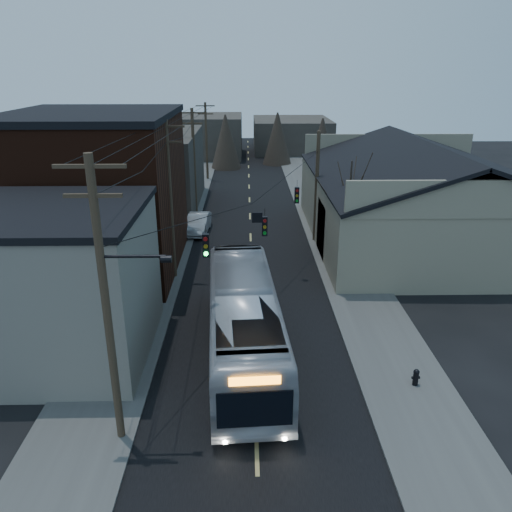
# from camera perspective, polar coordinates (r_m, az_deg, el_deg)

# --- Properties ---
(ground) EXTENTS (160.00, 160.00, 0.00)m
(ground) POSITION_cam_1_polar(r_m,az_deg,el_deg) (17.61, 0.26, -26.23)
(ground) COLOR black
(ground) RESTS_ON ground
(road_surface) EXTENTS (9.00, 110.00, 0.02)m
(road_surface) POSITION_cam_1_polar(r_m,az_deg,el_deg) (43.91, -0.67, 3.83)
(road_surface) COLOR black
(road_surface) RESTS_ON ground
(sidewalk_left) EXTENTS (4.00, 110.00, 0.12)m
(sidewalk_left) POSITION_cam_1_polar(r_m,az_deg,el_deg) (44.33, -9.12, 3.79)
(sidewalk_left) COLOR #474744
(sidewalk_left) RESTS_ON ground
(sidewalk_right) EXTENTS (4.00, 110.00, 0.12)m
(sidewalk_right) POSITION_cam_1_polar(r_m,az_deg,el_deg) (44.42, 7.76, 3.90)
(sidewalk_right) COLOR #474744
(sidewalk_right) RESTS_ON ground
(building_clapboard) EXTENTS (8.00, 8.00, 7.00)m
(building_clapboard) POSITION_cam_1_polar(r_m,az_deg,el_deg) (24.58, -21.78, -3.18)
(building_clapboard) COLOR slate
(building_clapboard) RESTS_ON ground
(building_brick) EXTENTS (10.00, 12.00, 10.00)m
(building_brick) POSITION_cam_1_polar(r_m,az_deg,el_deg) (34.33, -17.61, 6.61)
(building_brick) COLOR black
(building_brick) RESTS_ON ground
(building_left_far) EXTENTS (9.00, 14.00, 7.00)m
(building_left_far) POSITION_cam_1_polar(r_m,az_deg,el_deg) (49.75, -11.92, 9.56)
(building_left_far) COLOR #36312B
(building_left_far) RESTS_ON ground
(warehouse) EXTENTS (16.16, 20.60, 7.73)m
(warehouse) POSITION_cam_1_polar(r_m,az_deg,el_deg) (40.60, 18.13, 5.30)
(warehouse) COLOR gray
(warehouse) RESTS_ON ground
(building_far_left) EXTENTS (10.00, 12.00, 6.00)m
(building_far_left) POSITION_cam_1_polar(r_m,az_deg,el_deg) (77.82, -5.46, 13.50)
(building_far_left) COLOR #36312B
(building_far_left) RESTS_ON ground
(building_far_right) EXTENTS (12.00, 14.00, 5.00)m
(building_far_right) POSITION_cam_1_polar(r_m,az_deg,el_deg) (82.95, 4.06, 13.65)
(building_far_right) COLOR #36312B
(building_far_right) RESTS_ON ground
(bare_tree) EXTENTS (0.40, 0.40, 7.20)m
(bare_tree) POSITION_cam_1_polar(r_m,az_deg,el_deg) (33.99, 10.51, 4.66)
(bare_tree) COLOR black
(bare_tree) RESTS_ON ground
(utility_lines) EXTENTS (11.24, 45.28, 10.50)m
(utility_lines) POSITION_cam_1_polar(r_m,az_deg,el_deg) (37.09, -5.49, 8.43)
(utility_lines) COLOR #382B1E
(utility_lines) RESTS_ON ground
(bus) EXTENTS (3.87, 13.23, 3.64)m
(bus) POSITION_cam_1_polar(r_m,az_deg,el_deg) (23.34, -1.40, -7.46)
(bus) COLOR #A7ABB3
(bus) RESTS_ON ground
(parked_car) EXTENTS (1.92, 4.79, 1.55)m
(parked_car) POSITION_cam_1_polar(r_m,az_deg,el_deg) (41.40, -6.62, 3.72)
(parked_car) COLOR #9B9FA2
(parked_car) RESTS_ON ground
(fire_hydrant) EXTENTS (0.36, 0.26, 0.76)m
(fire_hydrant) POSITION_cam_1_polar(r_m,az_deg,el_deg) (22.89, 17.81, -12.98)
(fire_hydrant) COLOR black
(fire_hydrant) RESTS_ON sidewalk_right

